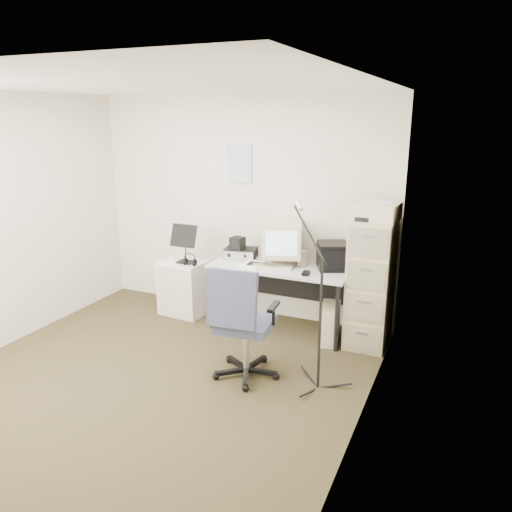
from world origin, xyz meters
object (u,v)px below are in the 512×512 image
at_px(office_chair, 246,321).
at_px(side_cart, 185,287).
at_px(desk, 281,297).
at_px(filing_cabinet, 371,283).

height_order(office_chair, side_cart, office_chair).
height_order(desk, side_cart, desk).
distance_m(office_chair, side_cart, 1.67).
bearing_deg(filing_cabinet, office_chair, -127.68).
xyz_separation_m(desk, office_chair, (0.08, -1.09, 0.16)).
xyz_separation_m(filing_cabinet, office_chair, (-0.87, -1.12, -0.13)).
bearing_deg(office_chair, side_cart, 135.01).
relative_size(filing_cabinet, side_cart, 2.03).
xyz_separation_m(desk, side_cart, (-1.20, -0.04, -0.04)).
relative_size(desk, office_chair, 1.43).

